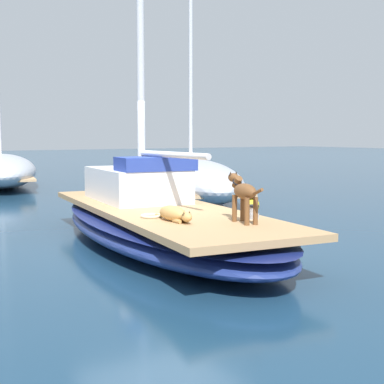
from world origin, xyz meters
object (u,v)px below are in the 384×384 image
object	(u,v)px
dog_tan	(174,214)
moored_boat_starboard_side	(195,179)
moored_boat_far_astern	(1,170)
coiled_rope	(151,216)
mooring_buoy	(250,205)
sailboat_main	(161,226)
deck_winch	(254,213)
dog_brown	(243,193)

from	to	relation	value
dog_tan	moored_boat_starboard_side	size ratio (longest dim) A/B	0.12
dog_tan	moored_boat_far_astern	world-z (taller)	moored_boat_far_astern
coiled_rope	moored_boat_far_astern	world-z (taller)	moored_boat_far_astern
mooring_buoy	coiled_rope	bearing A→B (deg)	-144.49
sailboat_main	coiled_rope	world-z (taller)	coiled_rope
moored_boat_starboard_side	moored_boat_far_astern	distance (m)	8.22
deck_winch	coiled_rope	distance (m)	1.53
dog_tan	deck_winch	xyz separation A→B (m)	(1.07, -0.47, -0.01)
moored_boat_far_astern	mooring_buoy	size ratio (longest dim) A/B	18.91
dog_tan	deck_winch	bearing A→B (deg)	-23.63
sailboat_main	moored_boat_starboard_side	size ratio (longest dim) A/B	0.93
dog_tan	moored_boat_far_astern	distance (m)	14.24
sailboat_main	mooring_buoy	world-z (taller)	sailboat_main
coiled_rope	mooring_buoy	distance (m)	5.30
moored_boat_far_astern	coiled_rope	bearing A→B (deg)	-94.55
sailboat_main	coiled_rope	xyz separation A→B (m)	(-0.67, -0.92, 0.35)
dog_tan	moored_boat_far_astern	xyz separation A→B (m)	(0.99, 14.21, -0.15)
sailboat_main	mooring_buoy	distance (m)	4.21
sailboat_main	dog_brown	world-z (taller)	dog_brown
sailboat_main	dog_brown	bearing A→B (deg)	-85.07
moored_boat_far_astern	dog_tan	bearing A→B (deg)	-93.97
moored_boat_starboard_side	moored_boat_far_astern	size ratio (longest dim) A/B	0.97
dog_brown	dog_tan	size ratio (longest dim) A/B	0.99
sailboat_main	deck_winch	world-z (taller)	deck_winch
deck_winch	coiled_rope	bearing A→B (deg)	140.50
deck_winch	sailboat_main	bearing A→B (deg)	104.87
dog_brown	mooring_buoy	xyz separation A→B (m)	(3.45, 4.21, -0.86)
mooring_buoy	moored_boat_far_astern	bearing A→B (deg)	106.79
dog_brown	deck_winch	xyz separation A→B (m)	(0.32, 0.17, -0.32)
dog_brown	deck_winch	world-z (taller)	dog_brown
dog_brown	dog_tan	distance (m)	1.04
moored_boat_far_astern	moored_boat_starboard_side	bearing A→B (deg)	-62.69
dog_brown	coiled_rope	size ratio (longest dim) A/B	2.89
dog_brown	moored_boat_starboard_side	size ratio (longest dim) A/B	0.12
dog_tan	moored_boat_starboard_side	xyz separation A→B (m)	(4.76, 6.90, -0.16)
sailboat_main	deck_winch	size ratio (longest dim) A/B	35.61
dog_brown	dog_tan	bearing A→B (deg)	139.44
deck_winch	moored_boat_far_astern	bearing A→B (deg)	90.34
coiled_rope	mooring_buoy	bearing A→B (deg)	35.51
deck_winch	moored_boat_starboard_side	bearing A→B (deg)	63.42
sailboat_main	moored_boat_far_astern	distance (m)	12.79
coiled_rope	dog_brown	bearing A→B (deg)	-53.24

